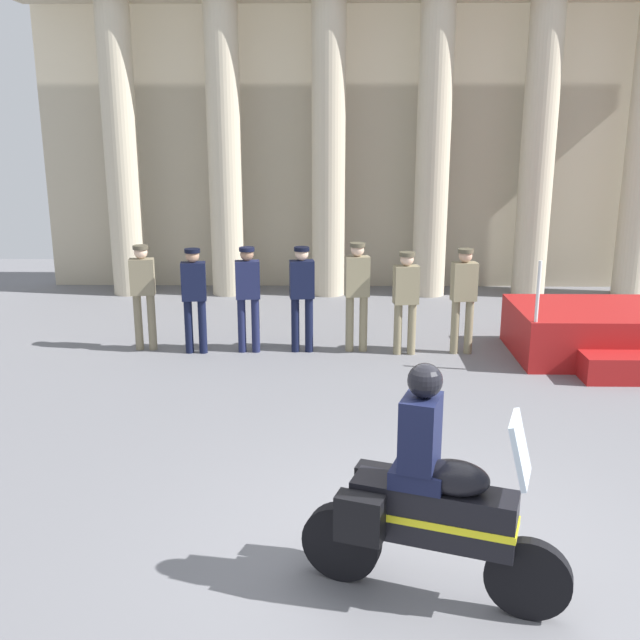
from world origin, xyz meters
name	(u,v)px	position (x,y,z in m)	size (l,w,h in m)	color
ground_plane	(427,561)	(0.00, 0.00, 0.00)	(28.00, 28.00, 0.00)	slate
colonnade_backdrop	(380,122)	(0.17, 10.50, 3.58)	(14.52, 1.54, 6.77)	#B6AB91
reviewing_stand	(615,334)	(3.61, 5.63, 0.38)	(3.09, 2.38, 1.68)	#A51919
officer_in_row_0	(143,289)	(-3.83, 5.91, 1.01)	(0.41, 0.27, 1.71)	#7A7056
officer_in_row_1	(194,292)	(-2.98, 5.75, 1.00)	(0.41, 0.27, 1.68)	black
officer_in_row_2	(248,291)	(-2.14, 5.82, 1.00)	(0.41, 0.27, 1.70)	#191E42
officer_in_row_3	(302,291)	(-1.29, 5.85, 1.01)	(0.41, 0.27, 1.70)	black
officer_in_row_4	(357,288)	(-0.42, 5.89, 1.04)	(0.41, 0.27, 1.76)	#847A5B
officer_in_row_5	(406,295)	(0.34, 5.74, 0.97)	(0.41, 0.27, 1.64)	#847A5B
officer_in_row_6	(464,292)	(1.25, 5.80, 1.00)	(0.41, 0.27, 1.69)	#847A5B
motorcycle_with_rider	(424,502)	(-0.11, -0.45, 0.79)	(2.02, 0.96, 1.90)	black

